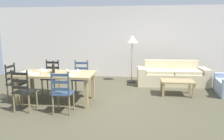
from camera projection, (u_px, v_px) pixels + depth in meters
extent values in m
cube|color=#494533|center=(105.00, 104.00, 5.38)|extent=(9.60, 9.60, 0.02)
cube|color=silver|center=(117.00, 42.00, 8.36)|extent=(9.60, 0.16, 2.70)
cube|color=#9C8656|center=(56.00, 74.00, 5.38)|extent=(1.90, 0.96, 0.05)
cube|color=#9C8656|center=(17.00, 91.00, 5.18)|extent=(0.08, 0.08, 0.70)
cube|color=#9C8656|center=(86.00, 94.00, 4.98)|extent=(0.08, 0.08, 0.70)
cube|color=#9C8656|center=(32.00, 84.00, 5.92)|extent=(0.08, 0.08, 0.70)
cube|color=#9C8656|center=(93.00, 86.00, 5.72)|extent=(0.08, 0.08, 0.70)
cube|color=black|center=(25.00, 91.00, 4.84)|extent=(0.43, 0.41, 0.03)
cylinder|color=olive|center=(22.00, 98.00, 5.07)|extent=(0.04, 0.04, 0.43)
cylinder|color=olive|center=(37.00, 99.00, 5.02)|extent=(0.04, 0.04, 0.43)
cylinder|color=olive|center=(14.00, 103.00, 4.74)|extent=(0.04, 0.04, 0.43)
cylinder|color=olive|center=(29.00, 104.00, 4.69)|extent=(0.04, 0.04, 0.43)
cylinder|color=black|center=(12.00, 81.00, 4.65)|extent=(0.04, 0.04, 0.50)
cylinder|color=black|center=(28.00, 82.00, 4.60)|extent=(0.04, 0.04, 0.50)
cube|color=black|center=(20.00, 88.00, 4.65)|extent=(0.38, 0.03, 0.06)
cube|color=black|center=(20.00, 81.00, 4.62)|extent=(0.38, 0.03, 0.06)
cube|color=black|center=(19.00, 74.00, 4.60)|extent=(0.38, 0.03, 0.06)
cube|color=#2E435A|center=(63.00, 93.00, 4.71)|extent=(0.43, 0.41, 0.03)
cylinder|color=olive|center=(58.00, 100.00, 4.93)|extent=(0.04, 0.04, 0.43)
cylinder|color=olive|center=(74.00, 101.00, 4.90)|extent=(0.04, 0.04, 0.43)
cylinder|color=olive|center=(53.00, 105.00, 4.60)|extent=(0.04, 0.04, 0.43)
cylinder|color=olive|center=(69.00, 106.00, 4.57)|extent=(0.04, 0.04, 0.43)
cylinder|color=#2E435A|center=(52.00, 83.00, 4.51)|extent=(0.04, 0.04, 0.50)
cylinder|color=#2E435A|center=(68.00, 83.00, 4.48)|extent=(0.04, 0.04, 0.50)
cube|color=#2E435A|center=(60.00, 89.00, 4.52)|extent=(0.38, 0.03, 0.06)
cube|color=#2E435A|center=(60.00, 82.00, 4.49)|extent=(0.38, 0.03, 0.06)
cube|color=#2E435A|center=(60.00, 75.00, 4.47)|extent=(0.38, 0.03, 0.06)
cube|color=black|center=(51.00, 78.00, 6.15)|extent=(0.43, 0.41, 0.03)
cylinder|color=olive|center=(54.00, 88.00, 6.00)|extent=(0.04, 0.04, 0.43)
cylinder|color=olive|center=(42.00, 87.00, 6.05)|extent=(0.04, 0.04, 0.43)
cylinder|color=olive|center=(59.00, 85.00, 6.33)|extent=(0.04, 0.04, 0.43)
cylinder|color=olive|center=(48.00, 84.00, 6.38)|extent=(0.04, 0.04, 0.43)
cylinder|color=black|center=(58.00, 68.00, 6.24)|extent=(0.04, 0.04, 0.50)
cylinder|color=black|center=(47.00, 68.00, 6.30)|extent=(0.04, 0.04, 0.50)
cube|color=black|center=(53.00, 73.00, 6.29)|extent=(0.38, 0.04, 0.06)
cube|color=black|center=(53.00, 68.00, 6.26)|extent=(0.38, 0.04, 0.06)
cube|color=black|center=(52.00, 63.00, 6.24)|extent=(0.38, 0.04, 0.06)
cube|color=#314460|center=(80.00, 79.00, 6.04)|extent=(0.42, 0.40, 0.03)
cylinder|color=olive|center=(85.00, 89.00, 5.90)|extent=(0.04, 0.04, 0.43)
cylinder|color=olive|center=(72.00, 88.00, 5.94)|extent=(0.04, 0.04, 0.43)
cylinder|color=olive|center=(88.00, 86.00, 6.23)|extent=(0.04, 0.04, 0.43)
cylinder|color=olive|center=(76.00, 85.00, 6.27)|extent=(0.04, 0.04, 0.43)
cylinder|color=#314460|center=(88.00, 69.00, 6.14)|extent=(0.04, 0.04, 0.50)
cylinder|color=#314460|center=(75.00, 69.00, 6.18)|extent=(0.04, 0.04, 0.50)
cube|color=#314460|center=(82.00, 73.00, 6.19)|extent=(0.38, 0.03, 0.06)
cube|color=#314460|center=(81.00, 68.00, 6.16)|extent=(0.38, 0.03, 0.06)
cube|color=#314460|center=(81.00, 63.00, 6.13)|extent=(0.38, 0.03, 0.06)
cube|color=black|center=(17.00, 83.00, 5.56)|extent=(0.42, 0.44, 0.03)
cylinder|color=olive|center=(28.00, 90.00, 5.75)|extent=(0.04, 0.04, 0.43)
cylinder|color=olive|center=(20.00, 94.00, 5.40)|extent=(0.04, 0.04, 0.43)
cylinder|color=olive|center=(16.00, 90.00, 5.81)|extent=(0.04, 0.04, 0.43)
cylinder|color=olive|center=(8.00, 94.00, 5.46)|extent=(0.04, 0.04, 0.43)
cylinder|color=black|center=(15.00, 72.00, 5.72)|extent=(0.04, 0.04, 0.50)
cylinder|color=black|center=(6.00, 75.00, 5.37)|extent=(0.04, 0.04, 0.50)
cube|color=black|center=(11.00, 78.00, 5.57)|extent=(0.04, 0.38, 0.06)
cube|color=black|center=(10.00, 72.00, 5.54)|extent=(0.04, 0.38, 0.06)
cube|color=black|center=(10.00, 67.00, 5.51)|extent=(0.04, 0.38, 0.06)
cylinder|color=white|center=(34.00, 74.00, 5.18)|extent=(0.24, 0.24, 0.02)
cube|color=silver|center=(28.00, 74.00, 5.20)|extent=(0.03, 0.17, 0.01)
cylinder|color=white|center=(71.00, 75.00, 5.08)|extent=(0.24, 0.24, 0.02)
cube|color=silver|center=(64.00, 75.00, 5.10)|extent=(0.03, 0.17, 0.01)
cylinder|color=white|center=(43.00, 70.00, 5.67)|extent=(0.24, 0.24, 0.02)
cube|color=silver|center=(38.00, 70.00, 5.69)|extent=(0.02, 0.17, 0.01)
cylinder|color=white|center=(76.00, 71.00, 5.56)|extent=(0.24, 0.24, 0.02)
cube|color=silver|center=(71.00, 71.00, 5.58)|extent=(0.02, 0.17, 0.01)
cylinder|color=white|center=(27.00, 72.00, 5.47)|extent=(0.24, 0.24, 0.02)
cube|color=silver|center=(21.00, 72.00, 5.48)|extent=(0.03, 0.17, 0.01)
cylinder|color=black|center=(53.00, 69.00, 5.35)|extent=(0.07, 0.07, 0.22)
cylinder|color=black|center=(53.00, 63.00, 5.32)|extent=(0.02, 0.02, 0.08)
cylinder|color=black|center=(53.00, 61.00, 5.31)|extent=(0.03, 0.03, 0.02)
cylinder|color=white|center=(42.00, 74.00, 5.27)|extent=(0.06, 0.06, 0.01)
cylinder|color=white|center=(42.00, 72.00, 5.26)|extent=(0.01, 0.01, 0.07)
cone|color=white|center=(42.00, 69.00, 5.25)|extent=(0.06, 0.06, 0.08)
cylinder|color=white|center=(78.00, 74.00, 5.18)|extent=(0.06, 0.06, 0.01)
cylinder|color=white|center=(78.00, 73.00, 5.17)|extent=(0.01, 0.01, 0.07)
cone|color=white|center=(78.00, 70.00, 5.15)|extent=(0.06, 0.06, 0.08)
cylinder|color=beige|center=(67.00, 71.00, 5.33)|extent=(0.07, 0.07, 0.09)
cube|color=beige|center=(172.00, 79.00, 7.18)|extent=(1.83, 0.88, 0.40)
cube|color=beige|center=(171.00, 71.00, 7.44)|extent=(1.81, 0.28, 0.80)
cube|color=beige|center=(204.00, 77.00, 7.09)|extent=(0.28, 0.81, 0.58)
cube|color=beige|center=(141.00, 76.00, 7.24)|extent=(0.28, 0.81, 0.58)
cube|color=beige|center=(187.00, 72.00, 7.05)|extent=(0.89, 0.68, 0.12)
cube|color=beige|center=(159.00, 71.00, 7.12)|extent=(0.89, 0.68, 0.12)
cube|color=#9C8656|center=(177.00, 81.00, 6.03)|extent=(0.90, 0.56, 0.04)
cube|color=#9C8656|center=(163.00, 90.00, 5.89)|extent=(0.06, 0.06, 0.38)
cube|color=#9C8656|center=(194.00, 91.00, 5.79)|extent=(0.06, 0.06, 0.38)
cube|color=#9C8656|center=(162.00, 86.00, 6.34)|extent=(0.06, 0.06, 0.38)
cube|color=#9C8656|center=(190.00, 87.00, 6.24)|extent=(0.06, 0.06, 0.38)
cylinder|color=#332D28|center=(132.00, 82.00, 7.62)|extent=(0.28, 0.28, 0.03)
cylinder|color=gray|center=(132.00, 62.00, 7.49)|extent=(0.03, 0.03, 1.35)
cone|color=beige|center=(132.00, 39.00, 7.35)|extent=(0.40, 0.40, 0.26)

